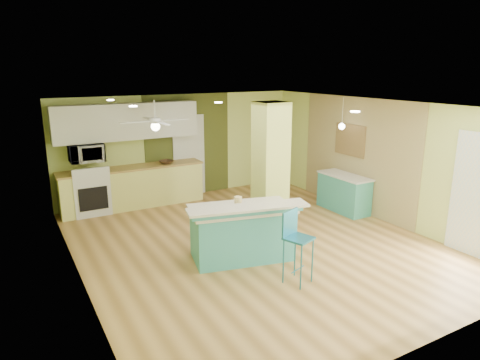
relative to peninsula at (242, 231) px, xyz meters
name	(u,v)px	position (x,y,z in m)	size (l,w,h in m)	color
floor	(254,244)	(0.51, 0.41, -0.48)	(6.00, 7.00, 0.01)	olive
ceiling	(256,105)	(0.51, 0.41, 2.03)	(6.00, 7.00, 0.01)	white
wall_back	(180,146)	(0.51, 3.92, 0.78)	(6.00, 0.01, 2.50)	#CCDD76
wall_front	(427,249)	(0.51, -3.09, 0.78)	(6.00, 0.01, 2.50)	#CCDD76
wall_left	(75,203)	(-2.50, 0.41, 0.78)	(0.01, 7.00, 2.50)	#CCDD76
wall_right	(378,160)	(3.51, 0.41, 0.78)	(0.01, 7.00, 2.50)	#CCDD76
wood_panel	(356,155)	(3.49, 1.01, 0.78)	(0.02, 3.40, 2.50)	#917E53
olive_accent	(188,146)	(0.71, 3.90, 0.78)	(2.20, 0.02, 2.50)	#484F1F
interior_door	(189,156)	(0.71, 3.87, 0.53)	(0.82, 0.05, 2.00)	silver
column	(270,167)	(1.16, 0.91, 0.78)	(0.55, 0.55, 2.50)	#C5CF60
kitchen_run	(133,187)	(-0.79, 3.61, 0.00)	(3.25, 0.63, 0.94)	#E1E175
stove	(90,193)	(-1.74, 3.60, -0.02)	(0.76, 0.66, 1.08)	silver
upper_cabinets	(128,122)	(-0.79, 3.73, 1.48)	(3.20, 0.34, 0.80)	silver
microwave	(87,153)	(-1.74, 3.61, 0.88)	(0.70, 0.48, 0.39)	white
ceiling_fan	(155,122)	(-0.59, 2.41, 1.60)	(1.41, 1.41, 0.61)	silver
pendant_lamp	(342,126)	(3.16, 1.16, 1.41)	(0.14, 0.14, 0.69)	white
wall_decor	(350,140)	(3.47, 1.21, 1.08)	(0.03, 0.90, 0.70)	brown
peninsula	(242,231)	(0.00, 0.00, 0.00)	(1.99, 1.39, 1.03)	teal
bar_stool	(295,235)	(0.28, -1.08, 0.26)	(0.47, 0.47, 1.10)	#1B637C
side_counter	(344,193)	(3.21, 1.03, -0.06)	(0.54, 1.27, 0.82)	teal
fruit_bowl	(166,162)	(-0.01, 3.55, 0.50)	(0.31, 0.31, 0.08)	#3C2718
canister	(238,202)	(-0.04, 0.05, 0.51)	(0.13, 0.13, 0.18)	yellow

